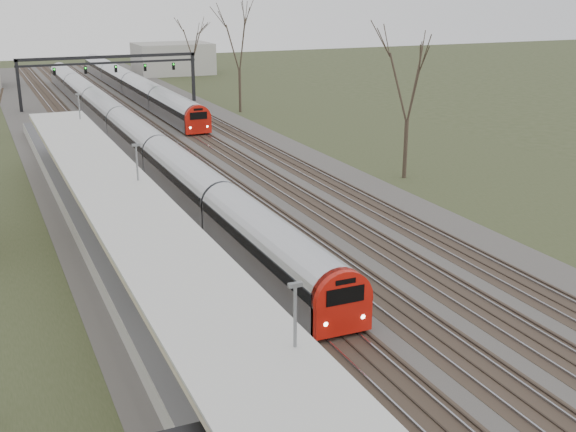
% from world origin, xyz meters
% --- Properties ---
extents(track_bed, '(24.00, 160.00, 0.22)m').
position_xyz_m(track_bed, '(0.26, 55.00, 0.06)').
color(track_bed, '#474442').
rests_on(track_bed, ground).
extents(platform, '(3.50, 69.00, 1.00)m').
position_xyz_m(platform, '(-9.05, 37.50, 0.50)').
color(platform, '#9E9B93').
rests_on(platform, ground).
extents(canopy, '(4.10, 50.00, 3.11)m').
position_xyz_m(canopy, '(-9.05, 32.99, 3.93)').
color(canopy, slate).
rests_on(canopy, platform).
extents(signal_gantry, '(21.00, 0.59, 6.08)m').
position_xyz_m(signal_gantry, '(0.29, 84.99, 4.91)').
color(signal_gantry, black).
rests_on(signal_gantry, ground).
extents(tree_east_far, '(5.00, 5.00, 10.30)m').
position_xyz_m(tree_east_far, '(14.00, 42.00, 7.29)').
color(tree_east_far, '#2D231C').
rests_on(tree_east_far, ground).
extents(train_near, '(2.62, 90.21, 3.05)m').
position_xyz_m(train_near, '(-2.50, 65.52, 1.48)').
color(train_near, '#ABAEB5').
rests_on(train_near, ground).
extents(train_far, '(2.62, 60.21, 3.05)m').
position_xyz_m(train_far, '(4.50, 93.23, 1.48)').
color(train_far, '#ABAEB5').
rests_on(train_far, ground).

